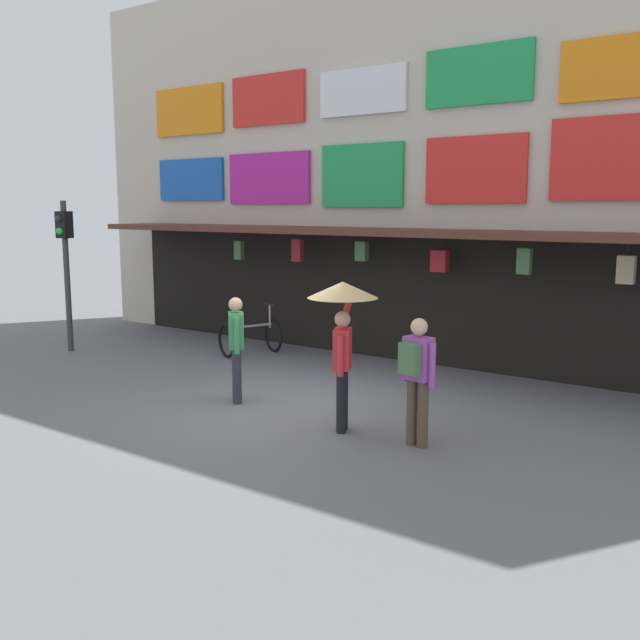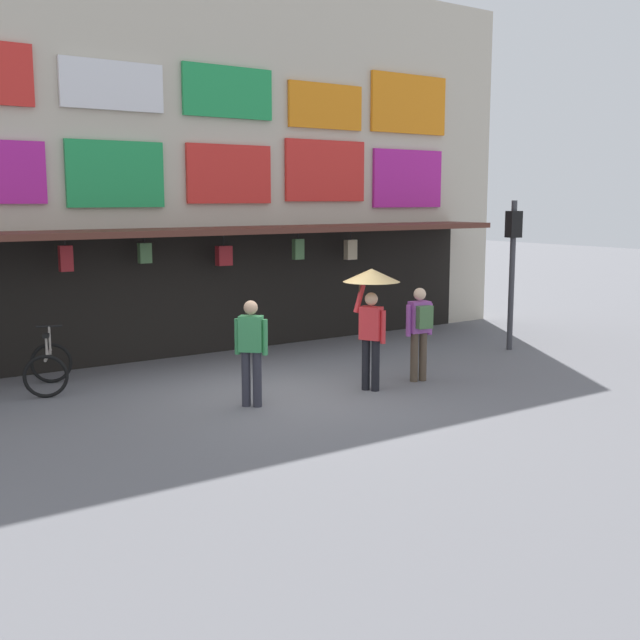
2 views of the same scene
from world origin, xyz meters
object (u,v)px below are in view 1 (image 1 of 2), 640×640
(pedestrian_with_umbrella, at_px, (343,314))
(pedestrian_in_yellow, at_px, (236,344))
(bicycle_parked, at_px, (251,336))
(pedestrian_in_red, at_px, (417,372))
(traffic_light_near, at_px, (65,251))

(pedestrian_with_umbrella, distance_m, pedestrian_in_yellow, 2.31)
(bicycle_parked, height_order, pedestrian_in_red, pedestrian_in_red)
(pedestrian_with_umbrella, bearing_deg, traffic_light_near, 171.58)
(bicycle_parked, height_order, pedestrian_in_yellow, pedestrian_in_yellow)
(pedestrian_in_yellow, distance_m, pedestrian_in_red, 3.33)
(bicycle_parked, height_order, pedestrian_with_umbrella, pedestrian_with_umbrella)
(pedestrian_in_red, bearing_deg, bicycle_parked, 150.94)
(traffic_light_near, height_order, pedestrian_in_red, traffic_light_near)
(pedestrian_with_umbrella, relative_size, pedestrian_in_yellow, 1.24)
(pedestrian_with_umbrella, bearing_deg, pedestrian_in_yellow, 173.66)
(pedestrian_in_red, bearing_deg, pedestrian_in_yellow, 176.40)
(pedestrian_in_red, bearing_deg, traffic_light_near, 172.83)
(traffic_light_near, height_order, pedestrian_with_umbrella, traffic_light_near)
(pedestrian_in_yellow, bearing_deg, bicycle_parked, 128.26)
(bicycle_parked, relative_size, pedestrian_in_yellow, 0.80)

